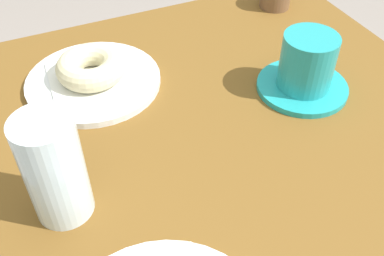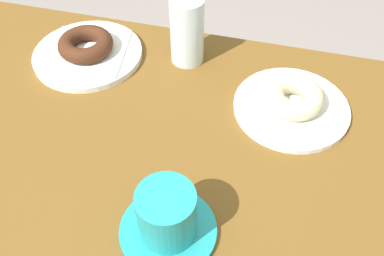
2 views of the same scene
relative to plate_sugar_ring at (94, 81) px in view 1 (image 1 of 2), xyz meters
The scene contains 6 objects.
table 0.34m from the plate_sugar_ring, 28.51° to the left, with size 0.95×0.69×0.71m.
plate_sugar_ring is the anchor object (origin of this frame).
napkin_sugar_ring 0.01m from the plate_sugar_ring, ahead, with size 0.13×0.13×0.00m, color white.
donut_sugar_ring 0.03m from the plate_sugar_ring, ahead, with size 0.11×0.11×0.04m, color beige.
water_glass 0.25m from the plate_sugar_ring, 22.91° to the right, with size 0.07×0.07×0.14m, color silver.
coffee_cup 0.33m from the plate_sugar_ring, 63.43° to the left, with size 0.14×0.14×0.09m.
Camera 1 is at (0.28, -0.25, 1.14)m, focal length 41.87 mm.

